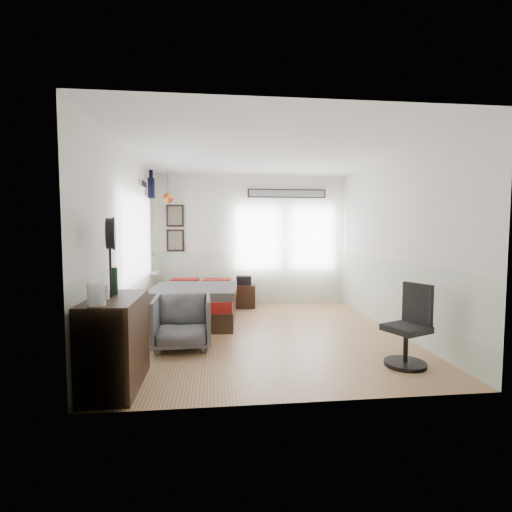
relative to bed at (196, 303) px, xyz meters
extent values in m
cube|color=olive|center=(1.08, -1.01, -0.30)|extent=(4.00, 4.50, 0.01)
cube|color=silver|center=(1.08, 1.24, 1.05)|extent=(4.00, 0.02, 2.70)
cube|color=silver|center=(1.08, -3.26, 1.05)|extent=(4.00, 0.02, 2.70)
cube|color=silver|center=(-0.92, -1.01, 1.05)|extent=(0.02, 4.50, 2.70)
cube|color=silver|center=(3.08, -1.01, 1.05)|extent=(0.02, 4.50, 2.70)
cube|color=white|center=(1.08, -1.01, 2.40)|extent=(4.00, 4.50, 0.02)
cube|color=silver|center=(1.08, 1.24, 0.25)|extent=(4.00, 0.01, 1.10)
cube|color=silver|center=(-0.91, -1.01, 0.25)|extent=(0.01, 4.50, 1.10)
cube|color=silver|center=(3.07, -1.01, 0.25)|extent=(0.01, 4.50, 1.10)
cube|color=silver|center=(-0.88, -0.46, 1.15)|extent=(0.03, 2.20, 1.35)
cube|color=silver|center=(1.23, 1.20, 1.10)|extent=(0.95, 0.03, 1.30)
cube|color=silver|center=(2.38, 1.20, 1.10)|extent=(0.95, 0.03, 1.30)
cube|color=black|center=(-0.47, 1.21, 1.05)|extent=(0.35, 0.03, 0.45)
cube|color=black|center=(-0.47, 1.21, 1.55)|extent=(0.35, 0.03, 0.45)
cube|color=#7F7259|center=(-0.47, 1.19, 1.05)|extent=(0.27, 0.01, 0.37)
cube|color=#7F7259|center=(-0.47, 1.19, 1.55)|extent=(0.27, 0.01, 0.37)
cube|color=black|center=(1.83, 1.21, 2.02)|extent=(1.65, 0.03, 0.18)
cube|color=gray|center=(1.83, 1.19, 2.02)|extent=(1.58, 0.01, 0.13)
cube|color=white|center=(-0.88, 0.14, 2.05)|extent=(0.02, 0.48, 0.14)
sphere|color=red|center=(-0.57, 0.94, 1.88)|extent=(0.20, 0.20, 0.20)
cube|color=#341F12|center=(0.00, 0.01, -0.15)|extent=(1.48, 2.01, 0.31)
cube|color=maroon|center=(0.00, 0.01, 0.09)|extent=(1.44, 1.96, 0.17)
cube|color=#575655|center=(0.00, -0.20, 0.25)|extent=(1.50, 1.46, 0.13)
cube|color=maroon|center=(-0.32, 0.78, 0.25)|extent=(0.55, 0.36, 0.13)
cube|color=maroon|center=(0.32, 0.78, 0.25)|extent=(0.55, 0.36, 0.13)
cube|color=#341F12|center=(-0.66, -2.70, 0.15)|extent=(0.48, 1.00, 0.90)
imported|color=slate|center=(-0.11, -1.54, 0.05)|extent=(0.77, 0.79, 0.70)
cube|color=#341F12|center=(0.90, 0.94, -0.07)|extent=(0.50, 0.42, 0.46)
cylinder|color=black|center=(2.51, -2.49, -0.28)|extent=(0.47, 0.47, 0.05)
cylinder|color=black|center=(2.51, -2.49, -0.07)|extent=(0.05, 0.05, 0.36)
cube|color=black|center=(2.51, -2.49, 0.14)|extent=(0.55, 0.55, 0.07)
cube|color=black|center=(2.68, -2.42, 0.41)|extent=(0.20, 0.37, 0.47)
cylinder|color=silver|center=(-0.72, -3.07, 0.71)|extent=(0.16, 0.16, 0.21)
cube|color=silver|center=(-0.62, -3.07, 0.72)|extent=(0.02, 0.02, 0.13)
cylinder|color=black|center=(-0.71, -2.53, 0.74)|extent=(0.07, 0.07, 0.28)
cylinder|color=black|center=(-0.70, -2.67, 0.91)|extent=(0.02, 0.02, 0.61)
cylinder|color=black|center=(-0.70, -2.67, 1.23)|extent=(0.12, 0.31, 0.31)
cylinder|color=black|center=(-0.66, -2.67, 1.23)|extent=(0.09, 0.32, 0.33)
cube|color=black|center=(0.90, 0.94, 0.25)|extent=(0.32, 0.22, 0.18)
camera|label=1|loc=(0.33, -6.46, 1.28)|focal=26.00mm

